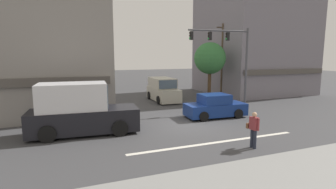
{
  "coord_description": "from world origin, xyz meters",
  "views": [
    {
      "loc": [
        -6.71,
        -13.96,
        4.18
      ],
      "look_at": [
        -0.41,
        2.0,
        1.6
      ],
      "focal_mm": 28.0,
      "sensor_mm": 36.0,
      "label": 1
    }
  ],
  "objects_px": {
    "box_truck_crossing_leftbound": "(80,111)",
    "utility_pole_near_left": "(33,50)",
    "utility_pole_far_right": "(222,59)",
    "traffic_light_mast": "(232,54)",
    "van_approaching_near": "(163,90)",
    "street_tree": "(210,59)",
    "pedestrian_foreground_with_bag": "(253,128)",
    "sedan_crossing_center": "(215,107)"
  },
  "relations": [
    {
      "from": "utility_pole_near_left",
      "to": "utility_pole_far_right",
      "type": "distance_m",
      "value": 17.07
    },
    {
      "from": "van_approaching_near",
      "to": "pedestrian_foreground_with_bag",
      "type": "height_order",
      "value": "van_approaching_near"
    },
    {
      "from": "traffic_light_mast",
      "to": "box_truck_crossing_leftbound",
      "type": "height_order",
      "value": "traffic_light_mast"
    },
    {
      "from": "utility_pole_near_left",
      "to": "box_truck_crossing_leftbound",
      "type": "height_order",
      "value": "utility_pole_near_left"
    },
    {
      "from": "utility_pole_far_right",
      "to": "traffic_light_mast",
      "type": "bearing_deg",
      "value": -117.22
    },
    {
      "from": "utility_pole_far_right",
      "to": "traffic_light_mast",
      "type": "relative_size",
      "value": 1.17
    },
    {
      "from": "utility_pole_near_left",
      "to": "sedan_crossing_center",
      "type": "distance_m",
      "value": 12.33
    },
    {
      "from": "utility_pole_near_left",
      "to": "traffic_light_mast",
      "type": "relative_size",
      "value": 1.4
    },
    {
      "from": "traffic_light_mast",
      "to": "van_approaching_near",
      "type": "distance_m",
      "value": 7.42
    },
    {
      "from": "utility_pole_far_right",
      "to": "traffic_light_mast",
      "type": "height_order",
      "value": "utility_pole_far_right"
    },
    {
      "from": "sedan_crossing_center",
      "to": "van_approaching_near",
      "type": "bearing_deg",
      "value": 98.03
    },
    {
      "from": "utility_pole_near_left",
      "to": "utility_pole_far_right",
      "type": "relative_size",
      "value": 1.19
    },
    {
      "from": "utility_pole_near_left",
      "to": "pedestrian_foreground_with_bag",
      "type": "relative_size",
      "value": 5.2
    },
    {
      "from": "utility_pole_far_right",
      "to": "van_approaching_near",
      "type": "height_order",
      "value": "utility_pole_far_right"
    },
    {
      "from": "utility_pole_far_right",
      "to": "box_truck_crossing_leftbound",
      "type": "distance_m",
      "value": 16.58
    },
    {
      "from": "van_approaching_near",
      "to": "pedestrian_foreground_with_bag",
      "type": "relative_size",
      "value": 2.78
    },
    {
      "from": "utility_pole_far_right",
      "to": "box_truck_crossing_leftbound",
      "type": "bearing_deg",
      "value": -149.51
    },
    {
      "from": "utility_pole_far_right",
      "to": "box_truck_crossing_leftbound",
      "type": "xyz_separation_m",
      "value": [
        -14.12,
        -8.31,
        -2.54
      ]
    },
    {
      "from": "sedan_crossing_center",
      "to": "traffic_light_mast",
      "type": "bearing_deg",
      "value": 35.27
    },
    {
      "from": "street_tree",
      "to": "utility_pole_near_left",
      "type": "bearing_deg",
      "value": -168.82
    },
    {
      "from": "traffic_light_mast",
      "to": "sedan_crossing_center",
      "type": "bearing_deg",
      "value": -144.73
    },
    {
      "from": "utility_pole_near_left",
      "to": "pedestrian_foreground_with_bag",
      "type": "xyz_separation_m",
      "value": [
        9.58,
        -9.4,
        -3.55
      ]
    },
    {
      "from": "traffic_light_mast",
      "to": "van_approaching_near",
      "type": "height_order",
      "value": "traffic_light_mast"
    },
    {
      "from": "street_tree",
      "to": "utility_pole_near_left",
      "type": "relative_size",
      "value": 0.62
    },
    {
      "from": "pedestrian_foreground_with_bag",
      "to": "van_approaching_near",
      "type": "bearing_deg",
      "value": 87.61
    },
    {
      "from": "traffic_light_mast",
      "to": "box_truck_crossing_leftbound",
      "type": "distance_m",
      "value": 11.72
    },
    {
      "from": "box_truck_crossing_leftbound",
      "to": "pedestrian_foreground_with_bag",
      "type": "relative_size",
      "value": 3.43
    },
    {
      "from": "box_truck_crossing_leftbound",
      "to": "utility_pole_near_left",
      "type": "bearing_deg",
      "value": 119.77
    },
    {
      "from": "box_truck_crossing_leftbound",
      "to": "van_approaching_near",
      "type": "bearing_deg",
      "value": 46.49
    },
    {
      "from": "traffic_light_mast",
      "to": "van_approaching_near",
      "type": "relative_size",
      "value": 1.34
    },
    {
      "from": "sedan_crossing_center",
      "to": "box_truck_crossing_leftbound",
      "type": "relative_size",
      "value": 0.73
    },
    {
      "from": "sedan_crossing_center",
      "to": "pedestrian_foreground_with_bag",
      "type": "bearing_deg",
      "value": -105.27
    },
    {
      "from": "utility_pole_far_right",
      "to": "van_approaching_near",
      "type": "bearing_deg",
      "value": -178.03
    },
    {
      "from": "street_tree",
      "to": "pedestrian_foreground_with_bag",
      "type": "relative_size",
      "value": 3.22
    },
    {
      "from": "street_tree",
      "to": "box_truck_crossing_leftbound",
      "type": "relative_size",
      "value": 0.94
    },
    {
      "from": "utility_pole_near_left",
      "to": "utility_pole_far_right",
      "type": "bearing_deg",
      "value": 13.66
    },
    {
      "from": "traffic_light_mast",
      "to": "sedan_crossing_center",
      "type": "height_order",
      "value": "traffic_light_mast"
    },
    {
      "from": "street_tree",
      "to": "pedestrian_foreground_with_bag",
      "type": "bearing_deg",
      "value": -111.78
    },
    {
      "from": "sedan_crossing_center",
      "to": "box_truck_crossing_leftbound",
      "type": "height_order",
      "value": "box_truck_crossing_leftbound"
    },
    {
      "from": "street_tree",
      "to": "traffic_light_mast",
      "type": "distance_m",
      "value": 4.89
    },
    {
      "from": "street_tree",
      "to": "sedan_crossing_center",
      "type": "distance_m",
      "value": 7.89
    },
    {
      "from": "utility_pole_far_right",
      "to": "van_approaching_near",
      "type": "xyz_separation_m",
      "value": [
        -6.44,
        -0.22,
        -2.78
      ]
    }
  ]
}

